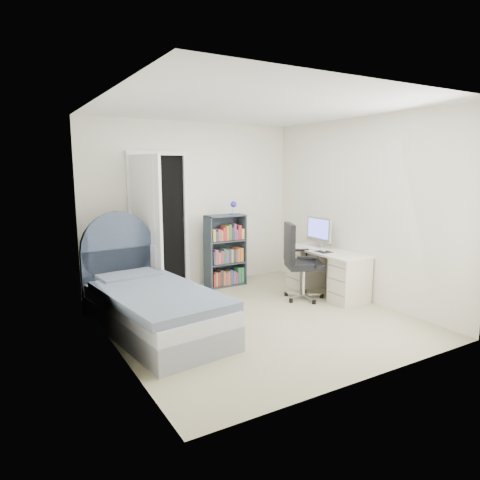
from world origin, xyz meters
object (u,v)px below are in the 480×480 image
floor_lamp (139,259)px  office_chair (298,258)px  desk (326,270)px  bed (152,305)px  bookcase (226,254)px  nightstand (104,278)px

floor_lamp → office_chair: 2.28m
office_chair → desk: bearing=-1.8°
bed → floor_lamp: bed is taller
bed → bookcase: bearing=36.7°
nightstand → desk: desk is taller
bed → office_chair: size_ratio=2.03×
bed → floor_lamp: size_ratio=1.70×
bed → desk: size_ratio=1.64×
bed → bookcase: bookcase is taller
bed → desk: bed is taller
desk → office_chair: bearing=178.2°
floor_lamp → bed: bearing=-101.9°
nightstand → bookcase: size_ratio=0.46×
nightstand → bookcase: (1.89, 0.12, 0.11)m
bookcase → office_chair: (0.53, -1.12, 0.08)m
nightstand → desk: size_ratio=0.45×
nightstand → office_chair: 2.63m
nightstand → floor_lamp: (0.58, 0.33, 0.13)m
bookcase → floor_lamp: bearing=170.8°
floor_lamp → desk: 2.71m
desk → bed: bearing=-178.6°
bed → nightstand: size_ratio=3.62×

